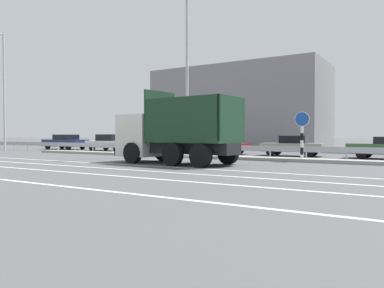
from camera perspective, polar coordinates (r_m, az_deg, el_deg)
ground_plane at (r=21.27m, az=-5.65°, el=-2.44°), size 320.00×320.00×0.00m
lane_strip_0 at (r=16.97m, az=-5.62°, el=-3.40°), size 48.90×0.16×0.01m
lane_strip_1 at (r=15.51m, az=-9.96°, el=-3.86°), size 48.90×0.16×0.01m
lane_strip_2 at (r=14.13m, az=-15.28°, el=-4.40°), size 48.90×0.16×0.01m
lane_strip_3 at (r=12.46m, az=-24.52°, el=-5.24°), size 48.90×0.16×0.01m
median_island at (r=23.66m, az=-1.27°, el=-1.83°), size 26.90×1.10×0.18m
median_guardrail at (r=24.67m, az=0.29°, el=-0.58°), size 48.90×0.09×0.78m
dump_truck at (r=18.88m, az=-4.09°, el=1.00°), size 6.60×3.01×3.63m
median_road_sign at (r=20.50m, az=16.40°, el=1.31°), size 0.78×0.16×2.64m
street_lamp_0 at (r=37.98m, az=-26.88°, el=7.81°), size 0.70×2.00×10.59m
street_lamp_1 at (r=23.70m, az=-0.98°, el=11.32°), size 0.70×2.38×9.99m
parked_car_0 at (r=38.70m, az=-18.76°, el=0.31°), size 4.89×1.93×1.46m
parked_car_1 at (r=34.20m, az=-12.30°, el=0.21°), size 4.66×2.03×1.47m
parked_car_2 at (r=30.72m, az=-4.70°, el=-0.06°), size 4.05×1.96×1.23m
parked_car_3 at (r=28.36m, az=3.72°, el=-0.12°), size 4.95×2.13×1.31m
parked_car_4 at (r=26.02m, az=15.09°, el=-0.26°), size 4.12×1.98×1.37m
background_building_0 at (r=47.22m, az=7.29°, el=5.50°), size 20.70×9.67×9.63m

